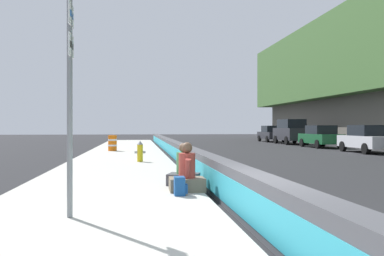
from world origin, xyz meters
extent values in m
plane|color=#232326|center=(0.00, 0.00, 0.00)|extent=(160.00, 160.00, 0.00)
cube|color=#B5B2A8|center=(0.00, 2.65, 0.07)|extent=(80.00, 4.40, 0.14)
cube|color=#47474C|center=(0.00, 0.00, 0.42)|extent=(76.00, 0.44, 0.85)
cube|color=teal|center=(0.00, 0.23, 0.38)|extent=(74.48, 0.01, 0.54)
cylinder|color=gray|center=(0.68, 3.03, 1.94)|extent=(0.09, 0.09, 3.60)
cube|color=white|center=(0.68, 3.01, 3.44)|extent=(0.44, 0.02, 0.36)
cube|color=#1956AD|center=(0.68, 2.99, 3.44)|extent=(0.30, 0.01, 0.10)
cube|color=white|center=(0.68, 3.01, 2.94)|extent=(0.44, 0.02, 0.36)
cube|color=black|center=(0.68, 2.99, 2.94)|extent=(0.30, 0.01, 0.10)
cylinder|color=gold|center=(11.35, 1.81, 0.50)|extent=(0.24, 0.24, 0.72)
cone|color=gray|center=(11.35, 1.81, 0.94)|extent=(0.26, 0.26, 0.16)
cylinder|color=gray|center=(11.35, 1.64, 0.54)|extent=(0.10, 0.12, 0.10)
cylinder|color=gray|center=(11.35, 1.98, 0.54)|extent=(0.10, 0.12, 0.10)
cube|color=#706651|center=(3.20, 0.80, 0.29)|extent=(0.69, 0.81, 0.30)
cylinder|color=#AD3D33|center=(3.20, 0.80, 0.72)|extent=(0.38, 0.38, 0.57)
sphere|color=brown|center=(3.20, 0.80, 1.13)|extent=(0.25, 0.25, 0.25)
cylinder|color=#AD3D33|center=(3.41, 0.80, 0.67)|extent=(0.29, 0.14, 0.50)
cylinder|color=#AD3D33|center=(2.99, 0.81, 0.67)|extent=(0.29, 0.14, 0.50)
cube|color=#424247|center=(4.21, 0.77, 0.28)|extent=(0.85, 0.92, 0.28)
cylinder|color=#4C8951|center=(4.21, 0.77, 0.69)|extent=(0.36, 0.36, 0.54)
sphere|color=brown|center=(4.21, 0.77, 1.08)|extent=(0.24, 0.24, 0.24)
cylinder|color=#4C8951|center=(4.40, 0.71, 0.64)|extent=(0.30, 0.21, 0.47)
cylinder|color=#4C8951|center=(4.02, 0.83, 0.64)|extent=(0.30, 0.21, 0.47)
cube|color=navy|center=(2.62, 1.04, 0.34)|extent=(0.32, 0.22, 0.40)
cube|color=navy|center=(2.62, 0.90, 0.28)|extent=(0.22, 0.06, 0.20)
cylinder|color=orange|center=(19.46, 3.42, 0.61)|extent=(0.52, 0.52, 0.95)
cylinder|color=white|center=(19.46, 3.42, 0.80)|extent=(0.54, 0.54, 0.10)
cylinder|color=white|center=(19.46, 3.42, 0.47)|extent=(0.54, 0.54, 0.10)
cube|color=silver|center=(17.75, -12.14, 0.69)|extent=(4.56, 1.95, 0.72)
cube|color=black|center=(17.65, -12.14, 1.38)|extent=(2.25, 1.70, 0.66)
cylinder|color=black|center=(19.22, -11.33, 0.33)|extent=(0.67, 0.24, 0.66)
cylinder|color=black|center=(19.16, -13.06, 0.33)|extent=(0.67, 0.24, 0.66)
cylinder|color=black|center=(16.34, -11.23, 0.33)|extent=(0.67, 0.24, 0.66)
cube|color=#145128|center=(24.19, -12.07, 0.69)|extent=(4.50, 1.80, 0.72)
cube|color=black|center=(24.09, -12.07, 1.38)|extent=(2.20, 1.62, 0.66)
cylinder|color=black|center=(25.63, -11.21, 0.33)|extent=(0.66, 0.22, 0.66)
cylinder|color=black|center=(25.63, -12.94, 0.33)|extent=(0.66, 0.22, 0.66)
cylinder|color=black|center=(22.75, -11.21, 0.33)|extent=(0.66, 0.22, 0.66)
cylinder|color=black|center=(22.75, -12.94, 0.33)|extent=(0.66, 0.22, 0.66)
cube|color=#28282D|center=(30.51, -12.12, 0.93)|extent=(4.84, 2.02, 1.10)
cube|color=black|center=(30.41, -12.12, 1.88)|extent=(3.13, 1.79, 0.80)
cylinder|color=black|center=(32.07, -11.23, 0.38)|extent=(0.76, 0.24, 0.76)
cylinder|color=black|center=(32.03, -13.07, 0.38)|extent=(0.76, 0.24, 0.76)
cylinder|color=black|center=(29.00, -11.16, 0.38)|extent=(0.76, 0.24, 0.76)
cylinder|color=black|center=(28.96, -13.01, 0.38)|extent=(0.76, 0.24, 0.76)
cube|color=#28282D|center=(36.38, -12.19, 0.69)|extent=(4.52, 1.85, 0.72)
cube|color=black|center=(36.28, -12.19, 1.38)|extent=(2.22, 1.65, 0.66)
cylinder|color=black|center=(37.83, -11.35, 0.33)|extent=(0.66, 0.23, 0.66)
cylinder|color=black|center=(37.81, -13.07, 0.33)|extent=(0.66, 0.23, 0.66)
cylinder|color=black|center=(34.95, -11.31, 0.33)|extent=(0.66, 0.23, 0.66)
cylinder|color=black|center=(34.93, -13.04, 0.33)|extent=(0.66, 0.23, 0.66)
camera|label=1|loc=(-6.29, 1.94, 1.62)|focal=39.00mm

